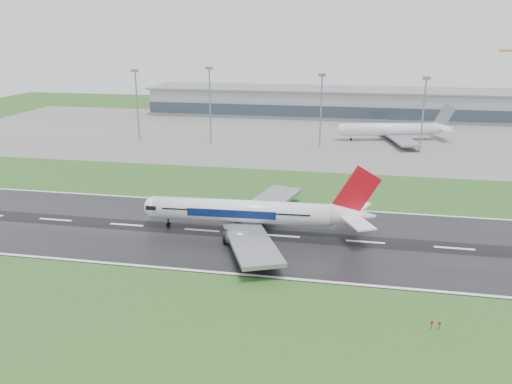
# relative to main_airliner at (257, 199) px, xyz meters

# --- Properties ---
(ground) EXTENTS (520.00, 520.00, 0.00)m
(ground) POSITION_rel_main_airliner_xyz_m (26.40, -1.96, -8.57)
(ground) COLOR #26501D
(ground) RESTS_ON ground
(runway) EXTENTS (400.00, 45.00, 0.10)m
(runway) POSITION_rel_main_airliner_xyz_m (26.40, -1.96, -8.52)
(runway) COLOR black
(runway) RESTS_ON ground
(apron) EXTENTS (400.00, 130.00, 0.08)m
(apron) POSITION_rel_main_airliner_xyz_m (26.40, 123.04, -8.53)
(apron) COLOR slate
(apron) RESTS_ON ground
(terminal) EXTENTS (240.00, 36.00, 15.00)m
(terminal) POSITION_rel_main_airliner_xyz_m (26.40, 183.04, -1.07)
(terminal) COLOR gray
(terminal) RESTS_ON ground
(main_airliner) EXTENTS (59.52, 56.90, 16.93)m
(main_airliner) POSITION_rel_main_airliner_xyz_m (0.00, 0.00, 0.00)
(main_airliner) COLOR white
(main_airliner) RESTS_ON runway
(parked_airliner) EXTENTS (63.59, 60.80, 15.77)m
(parked_airliner) POSITION_rel_main_airliner_xyz_m (40.51, 118.97, -0.60)
(parked_airliner) COLOR silver
(parked_airliner) RESTS_ON apron
(floodmast_0) EXTENTS (0.64, 0.64, 30.22)m
(floodmast_0) POSITION_rel_main_airliner_xyz_m (-72.24, 98.04, 6.54)
(floodmast_0) COLOR gray
(floodmast_0) RESTS_ON ground
(floodmast_1) EXTENTS (0.64, 0.64, 31.69)m
(floodmast_1) POSITION_rel_main_airliner_xyz_m (-38.76, 98.04, 7.28)
(floodmast_1) COLOR gray
(floodmast_1) RESTS_ON ground
(floodmast_2) EXTENTS (0.64, 0.64, 29.62)m
(floodmast_2) POSITION_rel_main_airliner_xyz_m (8.97, 98.04, 6.24)
(floodmast_2) COLOR gray
(floodmast_2) RESTS_ON ground
(floodmast_3) EXTENTS (0.64, 0.64, 29.01)m
(floodmast_3) POSITION_rel_main_airliner_xyz_m (49.91, 98.04, 5.94)
(floodmast_3) COLOR gray
(floodmast_3) RESTS_ON ground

